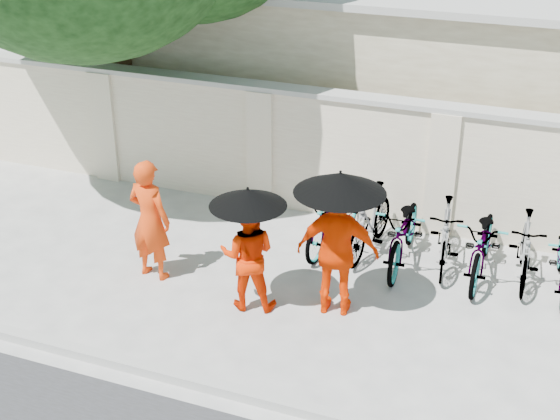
% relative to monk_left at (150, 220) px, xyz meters
% --- Properties ---
extents(ground, '(80.00, 80.00, 0.00)m').
position_rel_monk_left_xyz_m(ground, '(1.54, -0.32, -0.89)').
color(ground, beige).
extents(kerb, '(40.00, 0.16, 0.12)m').
position_rel_monk_left_xyz_m(kerb, '(1.54, -2.02, -0.83)').
color(kerb, '#A3A39E').
rests_on(kerb, ground).
extents(compound_wall, '(20.00, 0.30, 2.00)m').
position_rel_monk_left_xyz_m(compound_wall, '(2.54, 2.88, 0.11)').
color(compound_wall, beige).
rests_on(compound_wall, ground).
extents(building_behind, '(14.00, 6.00, 3.20)m').
position_rel_monk_left_xyz_m(building_behind, '(3.54, 6.68, 0.71)').
color(building_behind, beige).
rests_on(building_behind, ground).
extents(monk_left, '(0.70, 0.51, 1.78)m').
position_rel_monk_left_xyz_m(monk_left, '(0.00, 0.00, 0.00)').
color(monk_left, '#EE3C0C').
rests_on(monk_left, ground).
extents(monk_center, '(0.87, 0.75, 1.55)m').
position_rel_monk_left_xyz_m(monk_center, '(1.59, -0.24, -0.11)').
color(monk_center, '#EE2900').
rests_on(monk_center, ground).
extents(parasol_center, '(0.99, 0.99, 0.88)m').
position_rel_monk_left_xyz_m(parasol_center, '(1.64, -0.32, 0.76)').
color(parasol_center, black).
rests_on(parasol_center, ground).
extents(monk_right, '(1.11, 0.60, 1.80)m').
position_rel_monk_left_xyz_m(monk_right, '(2.72, 0.05, 0.01)').
color(monk_right, '#FD3800').
rests_on(monk_right, ground).
extents(parasol_right, '(1.15, 1.15, 1.02)m').
position_rel_monk_left_xyz_m(parasol_right, '(2.74, -0.03, 1.02)').
color(parasol_right, black).
rests_on(parasol_right, ground).
extents(bike_0, '(0.86, 1.92, 0.97)m').
position_rel_monk_left_xyz_m(bike_0, '(2.14, 1.78, -0.40)').
color(bike_0, slate).
rests_on(bike_0, ground).
extents(bike_1, '(0.65, 1.75, 1.03)m').
position_rel_monk_left_xyz_m(bike_1, '(2.70, 1.79, -0.37)').
color(bike_1, slate).
rests_on(bike_1, ground).
extents(bike_2, '(0.76, 1.98, 1.03)m').
position_rel_monk_left_xyz_m(bike_2, '(3.26, 1.63, -0.37)').
color(bike_2, slate).
rests_on(bike_2, ground).
extents(bike_3, '(0.67, 1.68, 0.98)m').
position_rel_monk_left_xyz_m(bike_3, '(3.82, 1.79, -0.40)').
color(bike_3, slate).
rests_on(bike_3, ground).
extents(bike_4, '(0.68, 1.93, 1.01)m').
position_rel_monk_left_xyz_m(bike_4, '(4.38, 1.69, -0.38)').
color(bike_4, slate).
rests_on(bike_4, ground).
extents(bike_5, '(0.60, 1.65, 0.97)m').
position_rel_monk_left_xyz_m(bike_5, '(4.94, 1.78, -0.40)').
color(bike_5, slate).
rests_on(bike_5, ground).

